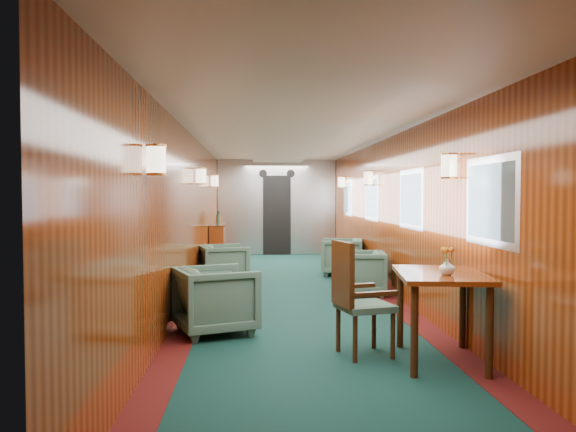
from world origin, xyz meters
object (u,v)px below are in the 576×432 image
(credenza, at_px, (218,245))
(armchair_left_near, at_px, (216,300))
(armchair_left_far, at_px, (224,265))
(armchair_right_far, at_px, (341,257))
(side_chair, at_px, (355,294))
(dining_table, at_px, (441,287))
(armchair_right_near, at_px, (360,273))

(credenza, height_order, armchair_left_near, credenza)
(credenza, xyz_separation_m, armchair_left_near, (0.34, -5.75, -0.09))
(armchair_left_near, distance_m, armchair_left_far, 3.28)
(credenza, bearing_deg, armchair_left_far, -84.03)
(armchair_left_far, height_order, armchair_right_far, armchair_right_far)
(side_chair, height_order, credenza, credenza)
(dining_table, distance_m, armchair_left_far, 4.96)
(dining_table, height_order, armchair_left_near, dining_table)
(side_chair, relative_size, armchair_left_near, 1.34)
(dining_table, relative_size, side_chair, 1.09)
(armchair_right_far, bearing_deg, dining_table, 10.61)
(side_chair, distance_m, armchair_right_far, 5.35)
(credenza, height_order, armchair_right_far, credenza)
(dining_table, height_order, armchair_right_near, dining_table)
(dining_table, height_order, armchair_left_far, dining_table)
(armchair_left_near, distance_m, armchair_right_far, 4.81)
(dining_table, height_order, credenza, credenza)
(dining_table, height_order, side_chair, side_chair)
(credenza, xyz_separation_m, armchair_right_far, (2.40, -1.40, -0.11))
(armchair_right_near, relative_size, armchair_right_far, 0.97)
(side_chair, bearing_deg, armchair_right_far, 67.68)
(side_chair, distance_m, credenza, 6.91)
(side_chair, relative_size, credenza, 0.92)
(armchair_left_far, xyz_separation_m, armchair_right_far, (2.15, 1.07, 0.00))
(credenza, distance_m, armchair_right_far, 2.78)
(armchair_left_far, xyz_separation_m, armchair_right_near, (2.10, -1.04, -0.01))
(armchair_right_far, bearing_deg, armchair_left_near, -15.11)
(armchair_left_far, bearing_deg, credenza, -9.11)
(dining_table, distance_m, credenza, 7.34)
(armchair_right_near, bearing_deg, armchair_right_far, -174.09)
(credenza, bearing_deg, side_chair, -75.77)
(armchair_left_near, bearing_deg, dining_table, -139.99)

